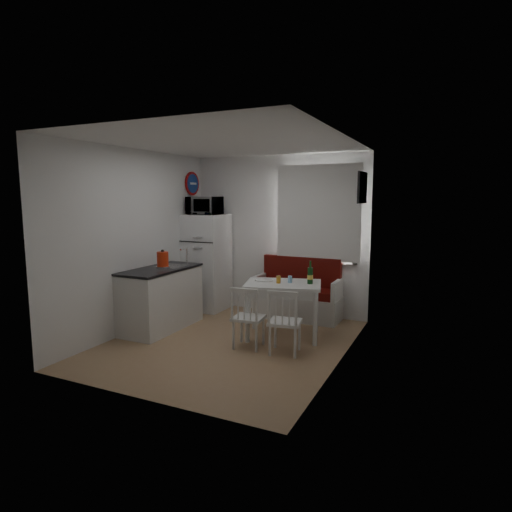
{
  "coord_description": "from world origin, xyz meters",
  "views": [
    {
      "loc": [
        2.65,
        -4.8,
        1.93
      ],
      "look_at": [
        0.17,
        0.5,
        1.11
      ],
      "focal_mm": 30.0,
      "sensor_mm": 36.0,
      "label": 1
    }
  ],
  "objects": [
    {
      "name": "floor",
      "position": [
        0.0,
        0.0,
        0.0
      ],
      "size": [
        3.0,
        3.5,
        0.02
      ],
      "primitive_type": "cube",
      "color": "#A88259",
      "rests_on": "ground"
    },
    {
      "name": "ceiling",
      "position": [
        0.0,
        0.0,
        2.6
      ],
      "size": [
        3.0,
        3.5,
        0.02
      ],
      "primitive_type": "cube",
      "color": "white",
      "rests_on": "wall_back"
    },
    {
      "name": "wall_back",
      "position": [
        0.0,
        1.75,
        1.3
      ],
      "size": [
        3.0,
        0.02,
        2.6
      ],
      "primitive_type": "cube",
      "color": "white",
      "rests_on": "floor"
    },
    {
      "name": "wall_front",
      "position": [
        0.0,
        -1.75,
        1.3
      ],
      "size": [
        3.0,
        0.02,
        2.6
      ],
      "primitive_type": "cube",
      "color": "white",
      "rests_on": "floor"
    },
    {
      "name": "wall_left",
      "position": [
        -1.5,
        0.0,
        1.3
      ],
      "size": [
        0.02,
        3.5,
        2.6
      ],
      "primitive_type": "cube",
      "color": "white",
      "rests_on": "floor"
    },
    {
      "name": "wall_right",
      "position": [
        1.5,
        0.0,
        1.3
      ],
      "size": [
        0.02,
        3.5,
        2.6
      ],
      "primitive_type": "cube",
      "color": "white",
      "rests_on": "floor"
    },
    {
      "name": "window",
      "position": [
        0.7,
        1.72,
        1.62
      ],
      "size": [
        1.22,
        0.06,
        1.47
      ],
      "primitive_type": "cube",
      "color": "silver",
      "rests_on": "wall_back"
    },
    {
      "name": "curtain",
      "position": [
        0.7,
        1.65,
        1.68
      ],
      "size": [
        1.35,
        0.02,
        1.5
      ],
      "primitive_type": "cube",
      "color": "white",
      "rests_on": "wall_back"
    },
    {
      "name": "kitchen_counter",
      "position": [
        -1.2,
        0.16,
        0.46
      ],
      "size": [
        0.62,
        1.32,
        1.16
      ],
      "color": "silver",
      "rests_on": "floor"
    },
    {
      "name": "wall_sign",
      "position": [
        -1.47,
        1.45,
        2.15
      ],
      "size": [
        0.03,
        0.4,
        0.4
      ],
      "primitive_type": "cylinder",
      "rotation": [
        0.0,
        1.57,
        0.0
      ],
      "color": "navy",
      "rests_on": "wall_left"
    },
    {
      "name": "picture_frame",
      "position": [
        1.48,
        1.1,
        2.05
      ],
      "size": [
        0.04,
        0.52,
        0.42
      ],
      "primitive_type": "cube",
      "color": "black",
      "rests_on": "wall_right"
    },
    {
      "name": "bench",
      "position": [
        0.44,
        1.51,
        0.32
      ],
      "size": [
        1.36,
        0.52,
        0.97
      ],
      "color": "silver",
      "rests_on": "floor"
    },
    {
      "name": "dining_table",
      "position": [
        0.56,
        0.54,
        0.68
      ],
      "size": [
        1.17,
        0.96,
        0.76
      ],
      "rotation": [
        0.0,
        0.0,
        0.28
      ],
      "color": "silver",
      "rests_on": "floor"
    },
    {
      "name": "chair_left",
      "position": [
        0.31,
        -0.11,
        0.5
      ],
      "size": [
        0.42,
        0.4,
        0.43
      ],
      "rotation": [
        0.0,
        0.0,
        0.11
      ],
      "color": "silver",
      "rests_on": "floor"
    },
    {
      "name": "chair_right",
      "position": [
        0.81,
        -0.11,
        0.51
      ],
      "size": [
        0.44,
        0.43,
        0.44
      ],
      "rotation": [
        0.0,
        0.0,
        0.17
      ],
      "color": "silver",
      "rests_on": "floor"
    },
    {
      "name": "fridge",
      "position": [
        -1.18,
        1.4,
        0.82
      ],
      "size": [
        0.65,
        0.65,
        1.63
      ],
      "primitive_type": "cube",
      "color": "white",
      "rests_on": "floor"
    },
    {
      "name": "microwave",
      "position": [
        -1.18,
        1.35,
        1.78
      ],
      "size": [
        0.54,
        0.36,
        0.3
      ],
      "primitive_type": "imported",
      "color": "white",
      "rests_on": "fridge"
    },
    {
      "name": "kettle",
      "position": [
        -1.15,
        0.15,
        1.03
      ],
      "size": [
        0.2,
        0.2,
        0.26
      ],
      "primitive_type": "cylinder",
      "color": "red",
      "rests_on": "kitchen_counter"
    },
    {
      "name": "wine_bottle",
      "position": [
        0.91,
        0.64,
        0.92
      ],
      "size": [
        0.08,
        0.08,
        0.31
      ],
      "primitive_type": null,
      "color": "#154218",
      "rests_on": "dining_table"
    },
    {
      "name": "drinking_glass_orange",
      "position": [
        0.51,
        0.49,
        0.81
      ],
      "size": [
        0.06,
        0.06,
        0.1
      ],
      "primitive_type": "cylinder",
      "color": "orange",
      "rests_on": "dining_table"
    },
    {
      "name": "drinking_glass_blue",
      "position": [
        0.64,
        0.59,
        0.81
      ],
      "size": [
        0.06,
        0.06,
        0.1
      ],
      "primitive_type": "cylinder",
      "color": "#90C8F4",
      "rests_on": "dining_table"
    },
    {
      "name": "plate",
      "position": [
        0.26,
        0.56,
        0.77
      ],
      "size": [
        0.25,
        0.25,
        0.02
      ],
      "primitive_type": "cylinder",
      "color": "white",
      "rests_on": "dining_table"
    }
  ]
}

